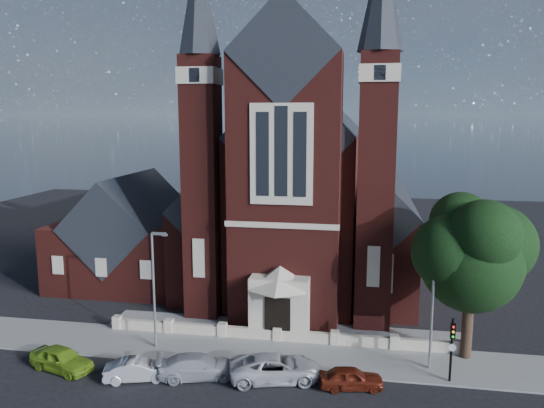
{
  "coord_description": "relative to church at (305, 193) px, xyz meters",
  "views": [
    {
      "loc": [
        5.68,
        -28.11,
        15.66
      ],
      "look_at": [
        -1.36,
        12.0,
        8.83
      ],
      "focal_mm": 35.0,
      "sensor_mm": 36.0,
      "label": 1
    }
  ],
  "objects": [
    {
      "name": "ground",
      "position": [
        0.0,
        -7.94,
        -8.19
      ],
      "size": [
        120.0,
        120.0,
        0.0
      ],
      "primitive_type": "plane",
      "color": "black",
      "rests_on": "ground"
    },
    {
      "name": "church",
      "position": [
        0.0,
        0.0,
        0.0
      ],
      "size": [
        20.01,
        34.9,
        29.2
      ],
      "color": "#511A15",
      "rests_on": "ground"
    },
    {
      "name": "street_lamp_right",
      "position": [
        10.09,
        -18.94,
        -3.59
      ],
      "size": [
        1.16,
        0.22,
        8.09
      ],
      "color": "gray",
      "rests_on": "ground"
    },
    {
      "name": "car_silver_b",
      "position": [
        -3.89,
        -22.39,
        -7.47
      ],
      "size": [
        5.27,
        3.33,
        1.42
      ],
      "primitive_type": "imported",
      "rotation": [
        0.0,
        0.0,
        1.87
      ],
      "color": "#AEB1B6",
      "rests_on": "ground"
    },
    {
      "name": "car_silver_a",
      "position": [
        -7.36,
        -23.32,
        -7.54
      ],
      "size": [
        4.16,
        2.51,
        1.29
      ],
      "primitive_type": "imported",
      "rotation": [
        0.0,
        0.0,
        1.88
      ],
      "color": "#9DA0A4",
      "rests_on": "ground"
    },
    {
      "name": "traffic_signal",
      "position": [
        11.0,
        -20.52,
        -5.6
      ],
      "size": [
        0.28,
        0.42,
        4.0
      ],
      "color": "black",
      "rests_on": "ground"
    },
    {
      "name": "car_lime_van",
      "position": [
        -12.53,
        -22.97,
        -7.45
      ],
      "size": [
        4.64,
        2.93,
        1.47
      ],
      "primitive_type": "imported",
      "rotation": [
        0.0,
        0.0,
        1.27
      ],
      "color": "#74A420",
      "rests_on": "ground"
    },
    {
      "name": "street_tree",
      "position": [
        12.6,
        -17.23,
        -1.23
      ],
      "size": [
        6.4,
        6.6,
        10.7
      ],
      "color": "black",
      "rests_on": "ground"
    },
    {
      "name": "pavement_strip",
      "position": [
        0.0,
        -18.44,
        -8.19
      ],
      "size": [
        60.0,
        5.0,
        0.12
      ],
      "primitive_type": "cube",
      "color": "gray",
      "rests_on": "ground"
    },
    {
      "name": "parish_hall",
      "position": [
        -16.0,
        -4.94,
        -4.17
      ],
      "size": [
        12.0,
        12.2,
        10.24
      ],
      "color": "#511A15",
      "rests_on": "ground"
    },
    {
      "name": "car_dark_red",
      "position": [
        5.25,
        -22.09,
        -7.55
      ],
      "size": [
        3.91,
        2.07,
        1.27
      ],
      "primitive_type": "imported",
      "rotation": [
        0.0,
        0.0,
        1.73
      ],
      "color": "maroon",
      "rests_on": "ground"
    },
    {
      "name": "street_lamp_left",
      "position": [
        -7.91,
        -18.94,
        -3.59
      ],
      "size": [
        1.16,
        0.22,
        8.09
      ],
      "color": "gray",
      "rests_on": "ground"
    },
    {
      "name": "forecourt_wall",
      "position": [
        0.0,
        -16.44,
        -8.19
      ],
      "size": [
        24.0,
        0.4,
        0.9
      ],
      "primitive_type": "cube",
      "color": "beige",
      "rests_on": "ground"
    },
    {
      "name": "forecourt_paving",
      "position": [
        0.0,
        -14.44,
        -8.19
      ],
      "size": [
        26.0,
        3.0,
        0.14
      ],
      "primitive_type": "cube",
      "color": "gray",
      "rests_on": "ground"
    },
    {
      "name": "car_white_suv",
      "position": [
        0.78,
        -21.87,
        -7.41
      ],
      "size": [
        6.01,
        3.87,
        1.54
      ],
      "primitive_type": "imported",
      "rotation": [
        0.0,
        0.0,
        1.83
      ],
      "color": "silver",
      "rests_on": "ground"
    }
  ]
}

